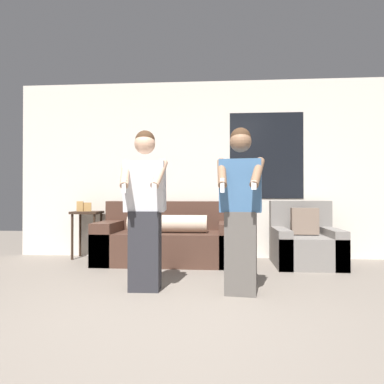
{
  "coord_description": "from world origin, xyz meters",
  "views": [
    {
      "loc": [
        0.37,
        -2.59,
        0.94
      ],
      "look_at": [
        0.07,
        1.06,
        0.98
      ],
      "focal_mm": 35.0,
      "sensor_mm": 36.0,
      "label": 1
    }
  ],
  "objects_px": {
    "armchair": "(305,244)",
    "side_table": "(87,220)",
    "person_left": "(145,209)",
    "couch": "(169,241)",
    "person_right": "(241,210)"
  },
  "relations": [
    {
      "from": "armchair",
      "to": "person_left",
      "type": "relative_size",
      "value": 0.59
    },
    {
      "from": "armchair",
      "to": "person_left",
      "type": "height_order",
      "value": "person_left"
    },
    {
      "from": "armchair",
      "to": "person_left",
      "type": "bearing_deg",
      "value": -141.05
    },
    {
      "from": "couch",
      "to": "side_table",
      "type": "xyz_separation_m",
      "value": [
        -1.29,
        0.25,
        0.26
      ]
    },
    {
      "from": "person_left",
      "to": "armchair",
      "type": "bearing_deg",
      "value": 38.95
    },
    {
      "from": "couch",
      "to": "person_left",
      "type": "xyz_separation_m",
      "value": [
        -0.02,
        -1.57,
        0.5
      ]
    },
    {
      "from": "couch",
      "to": "armchair",
      "type": "xyz_separation_m",
      "value": [
        1.87,
        -0.04,
        -0.02
      ]
    },
    {
      "from": "armchair",
      "to": "side_table",
      "type": "xyz_separation_m",
      "value": [
        -3.16,
        0.29,
        0.28
      ]
    },
    {
      "from": "armchair",
      "to": "person_left",
      "type": "distance_m",
      "value": 2.49
    },
    {
      "from": "person_left",
      "to": "couch",
      "type": "bearing_deg",
      "value": 89.27
    },
    {
      "from": "armchair",
      "to": "side_table",
      "type": "distance_m",
      "value": 3.19
    },
    {
      "from": "person_right",
      "to": "couch",
      "type": "bearing_deg",
      "value": 119.36
    },
    {
      "from": "couch",
      "to": "person_right",
      "type": "distance_m",
      "value": 1.95
    },
    {
      "from": "couch",
      "to": "side_table",
      "type": "bearing_deg",
      "value": 169.0
    },
    {
      "from": "side_table",
      "to": "person_right",
      "type": "xyz_separation_m",
      "value": [
        2.21,
        -1.89,
        0.24
      ]
    }
  ]
}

